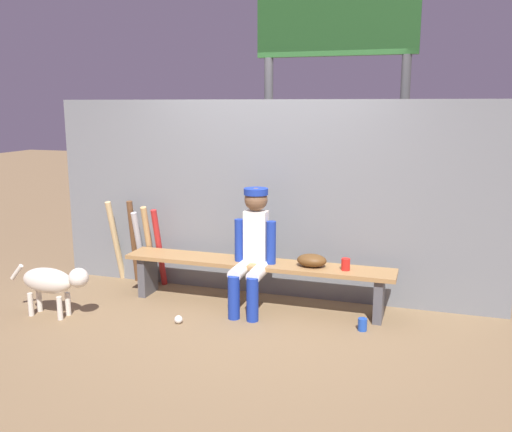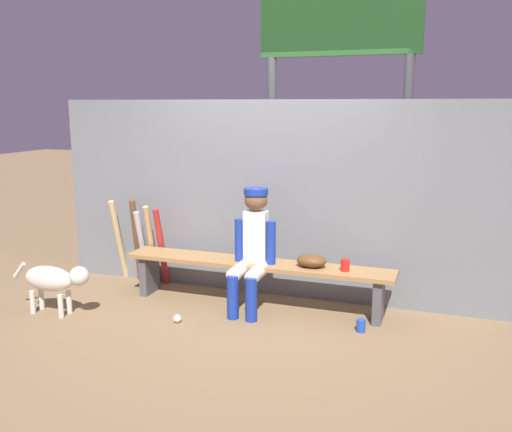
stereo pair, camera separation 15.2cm
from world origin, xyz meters
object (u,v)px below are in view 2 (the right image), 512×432
Objects in this scene: bat_aluminum_red at (161,247)px; scoreboard at (344,57)px; bat_aluminum_silver at (142,247)px; cup_on_ground at (361,326)px; bat_wood_tan at (151,245)px; bat_wood_dark at (137,241)px; dugout_bench at (256,271)px; dog at (54,280)px; baseball_glove at (311,261)px; bat_wood_natural at (119,240)px; player_seated at (252,246)px; cup_on_bench at (345,265)px; baseball at (177,319)px.

scoreboard is (1.74, 0.95, 2.00)m from bat_aluminum_red.
bat_aluminum_silver is 7.42× the size of cup_on_ground.
bat_wood_dark is at bearing 161.79° from bat_wood_tan.
dog is (-1.71, -0.83, -0.02)m from dugout_bench.
baseball_glove is at bearing -8.15° from bat_aluminum_silver.
bat_wood_natural is at bearing -178.82° from bat_wood_dark.
dugout_bench is 0.57m from baseball_glove.
player_seated is 1.43× the size of bat_aluminum_silver.
dugout_bench is 1.45m from bat_aluminum_silver.
bat_wood_natural is at bearing 171.12° from bat_wood_tan.
bat_wood_tan reaches higher than dog.
bat_wood_tan is 0.98× the size of bat_wood_dark.
player_seated is 4.17× the size of baseball_glove.
dugout_bench is 1.90m from dog.
player_seated is 1.29× the size of bat_wood_tan.
bat_aluminum_silver is 0.89× the size of bat_wood_natural.
bat_wood_dark is at bearing 172.35° from cup_on_bench.
player_seated reaches higher than bat_wood_natural.
baseball_glove reaches higher than baseball.
bat_wood_tan is 1.14m from dog.
cup_on_bench is at bearing -7.45° from bat_aluminum_silver.
scoreboard is (0.57, 1.31, 1.80)m from player_seated.
bat_wood_dark is 2.39m from cup_on_bench.
bat_aluminum_silver is at bearing 159.13° from bat_wood_tan.
bat_wood_natural is at bearing 173.11° from cup_on_bench.
dog is (-2.78, -0.53, 0.28)m from cup_on_ground.
dog is at bearing -171.01° from baseball.
bat_wood_dark is (-1.50, 0.30, 0.11)m from dugout_bench.
bat_wood_natural reaches higher than bat_aluminum_silver.
bat_aluminum_red is at bearing -7.69° from bat_aluminum_silver.
dog is (-0.54, -1.07, -0.09)m from bat_aluminum_red.
bat_aluminum_silver is (-1.42, 0.28, 0.05)m from dugout_bench.
bat_aluminum_silver is at bearing 166.87° from cup_on_ground.
bat_aluminum_red is 0.11m from bat_wood_tan.
scoreboard is at bearing 41.62° from dog.
scoreboard reaches higher than cup_on_bench.
bat_aluminum_silver is at bearing -2.64° from bat_wood_natural.
dog is (-0.43, -1.05, -0.11)m from bat_wood_tan.
dog reaches higher than baseball.
bat_wood_natural reaches higher than dugout_bench.
cup_on_ground is at bearing -12.62° from bat_wood_tan.
baseball_glove is (0.55, 0.00, 0.15)m from dugout_bench.
bat_wood_natural is 12.40× the size of baseball.
dugout_bench is 2.90× the size of bat_wood_natural.
bat_aluminum_red is 11.65× the size of baseball.
bat_aluminum_red is at bearing 63.40° from dog.
bat_wood_natural is 1.58m from baseball.
bat_wood_tan is (-1.28, 0.23, 0.09)m from dugout_bench.
scoreboard is at bearing 21.38° from bat_wood_natural.
baseball_glove is 3.78× the size of baseball.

